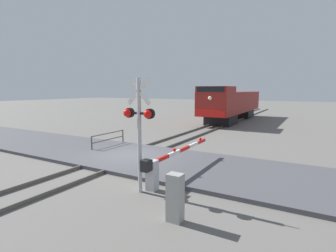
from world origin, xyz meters
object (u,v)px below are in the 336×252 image
object	(u,v)px
locomotive	(232,103)
guard_railing	(108,138)
crossing_signal	(139,122)
crossing_gate	(162,165)
utility_cabinet	(175,198)

from	to	relation	value
locomotive	guard_railing	size ratio (longest dim) A/B	5.21
crossing_signal	crossing_gate	distance (m)	2.05
locomotive	crossing_signal	world-z (taller)	crossing_signal
locomotive	crossing_gate	world-z (taller)	locomotive
crossing_signal	locomotive	bearing A→B (deg)	98.27
utility_cabinet	locomotive	bearing A→B (deg)	102.62
crossing_signal	utility_cabinet	world-z (taller)	crossing_signal
locomotive	crossing_gate	bearing A→B (deg)	-80.61
crossing_gate	locomotive	bearing A→B (deg)	99.39
crossing_signal	utility_cabinet	bearing A→B (deg)	-30.32
crossing_gate	guard_railing	size ratio (longest dim) A/B	1.92
locomotive	utility_cabinet	bearing A→B (deg)	-77.38
crossing_signal	crossing_gate	xyz separation A→B (m)	(0.28, 1.06, -1.73)
crossing_signal	guard_railing	world-z (taller)	crossing_signal
locomotive	crossing_gate	size ratio (longest dim) A/B	2.71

